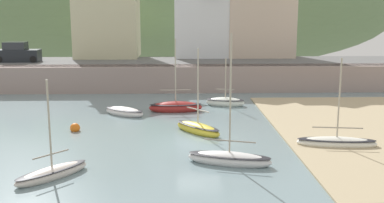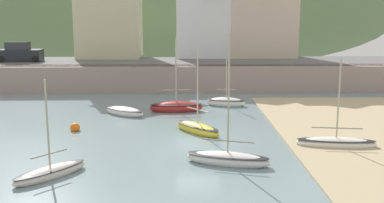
# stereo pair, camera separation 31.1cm
# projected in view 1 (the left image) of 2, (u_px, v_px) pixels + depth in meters

# --- Properties ---
(quay_seawall) EXTENTS (48.00, 9.40, 2.40)m
(quay_seawall) POSITION_uv_depth(u_px,v_px,m) (190.00, 76.00, 43.67)
(quay_seawall) COLOR gray
(quay_seawall) RESTS_ON ground
(hillside_backdrop) EXTENTS (80.00, 44.00, 18.68)m
(hillside_backdrop) POSITION_uv_depth(u_px,v_px,m) (157.00, 15.00, 79.48)
(hillside_backdrop) COLOR #607C50
(hillside_backdrop) RESTS_ON ground
(waterfront_building_left) EXTENTS (6.88, 6.10, 11.21)m
(waterfront_building_left) POSITION_uv_depth(u_px,v_px,m) (107.00, 4.00, 49.64)
(waterfront_building_left) COLOR beige
(waterfront_building_left) RESTS_ON ground
(waterfront_building_centre) EXTENTS (8.19, 5.03, 8.72)m
(waterfront_building_centre) POSITION_uv_depth(u_px,v_px,m) (211.00, 16.00, 50.22)
(waterfront_building_centre) COLOR white
(waterfront_building_centre) RESTS_ON ground
(waterfront_building_right) EXTENTS (7.36, 5.25, 9.64)m
(waterfront_building_right) POSITION_uv_depth(u_px,v_px,m) (260.00, 11.00, 50.29)
(waterfront_building_right) COLOR beige
(waterfront_building_right) RESTS_ON ground
(rowboat_small_beached) EXTENTS (4.05, 1.61, 5.62)m
(rowboat_small_beached) POSITION_uv_depth(u_px,v_px,m) (176.00, 107.00, 34.86)
(rowboat_small_beached) COLOR maroon
(rowboat_small_beached) RESTS_ON ground
(motorboat_with_cabin) EXTENTS (3.27, 1.96, 3.96)m
(motorboat_with_cabin) POSITION_uv_depth(u_px,v_px,m) (225.00, 102.00, 36.91)
(motorboat_with_cabin) COLOR white
(motorboat_with_cabin) RESTS_ON ground
(sailboat_nearest_shore) EXTENTS (3.20, 3.48, 4.66)m
(sailboat_nearest_shore) POSITION_uv_depth(u_px,v_px,m) (52.00, 173.00, 21.12)
(sailboat_nearest_shore) COLOR silver
(sailboat_nearest_shore) RESTS_ON ground
(sailboat_far_left) EXTENTS (3.44, 2.91, 0.76)m
(sailboat_far_left) POSITION_uv_depth(u_px,v_px,m) (124.00, 112.00, 33.64)
(sailboat_far_left) COLOR white
(sailboat_far_left) RESTS_ON ground
(sailboat_blue_trim) EXTENTS (3.19, 3.56, 5.39)m
(sailboat_blue_trim) POSITION_uv_depth(u_px,v_px,m) (198.00, 128.00, 28.79)
(sailboat_blue_trim) COLOR gold
(sailboat_blue_trim) RESTS_ON ground
(fishing_boat_green) EXTENTS (4.51, 1.71, 5.11)m
(fishing_boat_green) POSITION_uv_depth(u_px,v_px,m) (337.00, 142.00, 25.87)
(fishing_boat_green) COLOR white
(fishing_boat_green) RESTS_ON ground
(dinghy_open_wooden) EXTENTS (4.38, 2.40, 6.60)m
(dinghy_open_wooden) POSITION_uv_depth(u_px,v_px,m) (229.00, 158.00, 22.99)
(dinghy_open_wooden) COLOR white
(dinghy_open_wooden) RESTS_ON ground
(parked_car_near_slipway) EXTENTS (4.11, 1.82, 1.95)m
(parked_car_near_slipway) POSITION_uv_depth(u_px,v_px,m) (18.00, 54.00, 45.93)
(parked_car_near_slipway) COLOR black
(parked_car_near_slipway) RESTS_ON ground
(mooring_buoy) EXTENTS (0.62, 0.62, 0.62)m
(mooring_buoy) POSITION_uv_depth(u_px,v_px,m) (75.00, 128.00, 29.21)
(mooring_buoy) COLOR orange
(mooring_buoy) RESTS_ON ground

